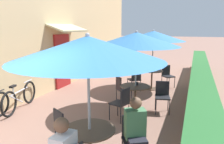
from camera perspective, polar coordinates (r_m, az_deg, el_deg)
cafe_facade_wall at (r=9.37m, az=-12.02°, el=9.64°), size 0.98×13.56×4.20m
planter_hedge at (r=8.12m, az=21.95°, el=-2.30°), size 0.60×12.56×1.01m
patio_table_near at (r=3.76m, az=-5.82°, el=-17.08°), size 0.84×0.84×0.75m
patio_umbrella_near at (r=3.31m, az=-6.35°, el=6.10°), size 2.36×2.36×2.29m
cafe_chair_near_left at (r=3.95m, az=5.72°, el=-16.38°), size 0.55×0.55×0.87m
seated_patron_near_left at (r=3.77m, az=6.21°, el=-14.86°), size 0.48×0.51×1.25m
cafe_chair_near_right at (r=4.34m, az=-12.34°, el=-13.88°), size 0.55×0.55×0.87m
patio_table_mid at (r=6.23m, az=6.09°, el=-5.26°), size 0.84×0.84×0.75m
patio_umbrella_mid at (r=5.98m, az=6.40°, el=8.50°), size 2.36×2.36×2.29m
cafe_chair_mid_left at (r=6.87m, az=2.56°, el=-4.03°), size 0.57×0.57×0.87m
cafe_chair_mid_right at (r=5.61m, az=2.54°, el=-7.68°), size 0.50×0.50×0.87m
cafe_chair_mid_back at (r=6.34m, az=13.04°, el=-5.67°), size 0.48×0.48×0.87m
coffee_cup_mid at (r=6.27m, az=6.57°, el=-3.00°), size 0.07×0.07×0.09m
patio_table_far at (r=8.55m, az=10.36°, el=-0.77°), size 0.84×0.84×0.75m
patio_umbrella_far at (r=8.36m, az=10.73°, el=9.22°), size 2.36×2.36×2.29m
cafe_chair_far_left at (r=9.03m, az=14.25°, el=-0.60°), size 0.56×0.56×0.87m
cafe_chair_far_right at (r=8.13m, az=6.02°, el=-1.63°), size 0.56×0.56×0.87m
coffee_cup_far at (r=8.59m, az=10.97°, el=0.83°), size 0.07×0.07×0.09m
bicycle_second at (r=6.94m, az=-22.93°, el=-6.07°), size 0.48×1.78×0.80m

